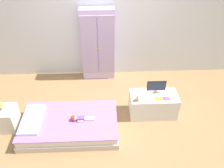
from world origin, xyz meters
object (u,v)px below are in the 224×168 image
(bed, at_px, (70,125))
(book_yellow, at_px, (159,99))
(nightstand, at_px, (6,119))
(tv_stand, at_px, (153,104))
(book_purple, at_px, (167,98))
(tv_monitor, at_px, (156,86))
(wardrobe, at_px, (98,45))
(table_lamp, at_px, (0,103))
(rocking_horse_toy, at_px, (137,99))
(doll, at_px, (78,118))

(bed, xyz_separation_m, book_yellow, (1.55, 0.26, 0.31))
(bed, height_order, book_yellow, book_yellow)
(nightstand, relative_size, book_yellow, 3.26)
(tv_stand, relative_size, book_purple, 7.10)
(bed, xyz_separation_m, book_purple, (1.69, 0.26, 0.31))
(tv_monitor, bearing_deg, book_purple, -46.38)
(nightstand, xyz_separation_m, wardrobe, (1.59, 1.52, 0.58))
(bed, distance_m, nightstand, 1.10)
(nightstand, bearing_deg, wardrobe, 43.75)
(table_lamp, distance_m, tv_monitor, 2.64)
(tv_stand, relative_size, book_yellow, 6.72)
(bed, xyz_separation_m, tv_stand, (1.49, 0.36, 0.09))
(tv_monitor, relative_size, rocking_horse_toy, 2.79)
(bed, height_order, wardrobe, wardrobe)
(tv_monitor, distance_m, rocking_horse_toy, 0.44)
(book_purple, bearing_deg, table_lamp, -176.90)
(nightstand, relative_size, tv_stand, 0.49)
(wardrobe, distance_m, book_purple, 1.85)
(bed, bearing_deg, table_lamp, 174.46)
(book_purple, bearing_deg, doll, -169.86)
(wardrobe, distance_m, book_yellow, 1.77)
(wardrobe, bearing_deg, doll, -101.63)
(nightstand, bearing_deg, table_lamp, 180.00)
(rocking_horse_toy, xyz_separation_m, book_yellow, (0.40, 0.04, -0.05))
(tv_stand, xyz_separation_m, book_yellow, (0.06, -0.10, 0.22))
(book_yellow, bearing_deg, rocking_horse_toy, -173.99)
(rocking_horse_toy, height_order, book_yellow, rocking_horse_toy)
(doll, height_order, rocking_horse_toy, rocking_horse_toy)
(book_yellow, bearing_deg, tv_monitor, 99.28)
(doll, distance_m, tv_stand, 1.39)
(bed, distance_m, doll, 0.22)
(book_yellow, bearing_deg, table_lamp, -176.74)
(wardrobe, xyz_separation_m, book_yellow, (1.06, -1.37, -0.36))
(book_yellow, bearing_deg, wardrobe, 127.85)
(tv_stand, bearing_deg, tv_monitor, 65.07)
(table_lamp, distance_m, book_yellow, 2.65)
(doll, relative_size, nightstand, 0.95)
(wardrobe, xyz_separation_m, rocking_horse_toy, (0.66, -1.41, -0.31))
(table_lamp, height_order, rocking_horse_toy, table_lamp)
(nightstand, distance_m, tv_stand, 2.60)
(bed, relative_size, nightstand, 3.94)
(tv_monitor, bearing_deg, nightstand, -172.91)
(doll, xyz_separation_m, book_purple, (1.54, 0.27, 0.15))
(tv_monitor, height_order, book_yellow, tv_monitor)
(tv_stand, xyz_separation_m, book_purple, (0.20, -0.10, 0.22))
(bed, bearing_deg, rocking_horse_toy, 10.55)
(nightstand, height_order, wardrobe, wardrobe)
(table_lamp, height_order, tv_monitor, tv_monitor)
(wardrobe, height_order, rocking_horse_toy, wardrobe)
(wardrobe, height_order, tv_monitor, wardrobe)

